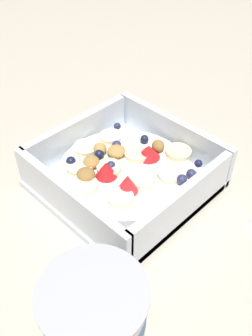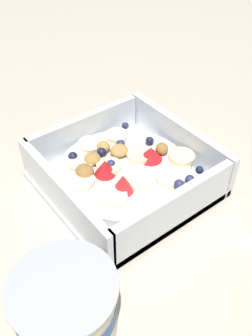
# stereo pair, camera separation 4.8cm
# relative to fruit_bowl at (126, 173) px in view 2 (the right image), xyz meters

# --- Properties ---
(ground_plane) EXTENTS (2.40, 2.40, 0.00)m
(ground_plane) POSITION_rel_fruit_bowl_xyz_m (-0.01, 0.00, -0.02)
(ground_plane) COLOR beige
(fruit_bowl) EXTENTS (0.19, 0.19, 0.06)m
(fruit_bowl) POSITION_rel_fruit_bowl_xyz_m (0.00, 0.00, 0.00)
(fruit_bowl) COLOR white
(fruit_bowl) RESTS_ON ground
(yogurt_cup) EXTENTS (0.10, 0.10, 0.07)m
(yogurt_cup) POSITION_rel_fruit_bowl_xyz_m (-0.12, 0.16, 0.01)
(yogurt_cup) COLOR beige
(yogurt_cup) RESTS_ON ground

